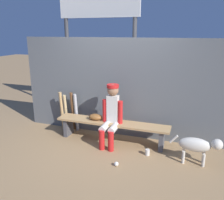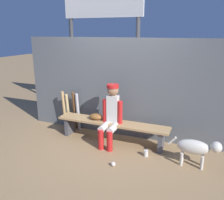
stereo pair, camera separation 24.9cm
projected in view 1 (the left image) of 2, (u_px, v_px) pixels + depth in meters
The scene contains 14 objects.
ground_plane at pixel (112, 141), 4.84m from camera, with size 30.00×30.00×0.00m, color #9E7A51.
chainlink_fence at pixel (118, 88), 4.91m from camera, with size 4.28×0.03×2.04m, color #595E63.
dugout_bench at pixel (112, 126), 4.75m from camera, with size 2.28×0.36×0.42m.
player_seated at pixel (111, 113), 4.56m from camera, with size 0.41×0.55×1.18m.
baseball_glove at pixel (96, 117), 4.82m from camera, with size 0.28×0.20×0.12m, color brown.
bat_aluminum_silver at pixel (76, 113), 5.24m from camera, with size 0.06×0.06×0.85m, color #B7B7BC.
bat_wood_dark at pixel (73, 111), 5.29m from camera, with size 0.06×0.06×0.88m, color brown.
bat_wood_natural at pixel (66, 112), 5.34m from camera, with size 0.06×0.06×0.82m, color tan.
bat_wood_tan at pixel (62, 111), 5.33m from camera, with size 0.06×0.06×0.87m, color tan.
baseball at pixel (116, 164), 3.94m from camera, with size 0.07×0.07×0.07m, color white.
cup_on_ground at pixel (147, 152), 4.28m from camera, with size 0.08×0.08×0.11m, color silver.
cup_on_bench at pixel (114, 118), 4.74m from camera, with size 0.08×0.08×0.11m, color #1E47AD.
scoreboard at pixel (101, 12), 5.65m from camera, with size 2.29×0.27×3.68m.
dog at pixel (198, 145), 3.93m from camera, with size 0.84×0.20×0.49m.
Camera 1 is at (1.44, -4.18, 2.15)m, focal length 38.21 mm.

